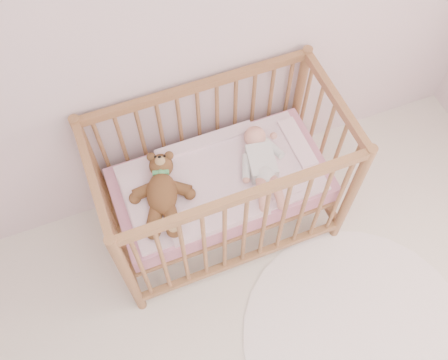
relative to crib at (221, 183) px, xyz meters
name	(u,v)px	position (x,y,z in m)	size (l,w,h in m)	color
wall_back	(171,29)	(-0.09, 0.40, 0.85)	(4.00, 0.02, 2.70)	beige
crib	(221,183)	(0.00, 0.00, 0.00)	(1.36, 0.76, 1.00)	#9C6242
mattress	(221,185)	(0.00, 0.00, -0.01)	(1.22, 0.62, 0.13)	pink
blanket	(221,178)	(0.00, 0.00, 0.06)	(1.10, 0.58, 0.06)	#F8ABC5
baby	(261,161)	(0.24, -0.02, 0.14)	(0.27, 0.57, 0.14)	silver
teddy_bear	(162,194)	(-0.35, -0.02, 0.15)	(0.37, 0.53, 0.15)	brown
rug	(359,338)	(0.48, -1.00, -0.49)	(1.36, 1.36, 0.01)	white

